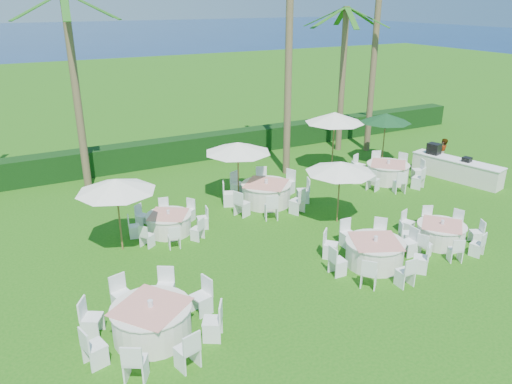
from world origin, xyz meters
TOP-DOWN VIEW (x-y plane):
  - ground at (0.00, 0.00)m, footprint 120.00×120.00m
  - hedge at (0.00, 12.00)m, footprint 34.00×1.00m
  - ocean at (0.00, 102.00)m, footprint 260.00×260.00m
  - banquet_table_a at (-6.18, -0.96)m, footprint 3.40×3.40m
  - banquet_table_b at (0.92, -0.72)m, footprint 3.16×3.16m
  - banquet_table_c at (3.80, -0.67)m, footprint 2.75×2.75m
  - banquet_table_d at (-3.95, 4.39)m, footprint 2.77×2.77m
  - banquet_table_e at (0.34, 5.10)m, footprint 3.37×3.37m
  - banquet_table_f at (6.42, 4.86)m, footprint 3.20×3.20m
  - umbrella_a at (-5.72, 3.89)m, footprint 2.52×2.52m
  - umbrella_b at (1.81, 2.37)m, footprint 2.51×2.51m
  - umbrella_c at (-0.43, 6.05)m, footprint 2.67×2.67m
  - umbrella_d at (5.09, 7.22)m, footprint 2.75×2.75m
  - umbrella_green at (8.00, 7.01)m, footprint 2.45×2.45m
  - buffet_table at (9.31, 3.62)m, footprint 1.85×4.13m
  - staff_person at (9.68, 4.81)m, footprint 0.65×0.51m
  - palm_b at (-5.62, 10.26)m, footprint 4.18×4.39m
  - palm_c at (2.99, 7.96)m, footprint 4.27×4.36m
  - palm_d at (7.52, 9.98)m, footprint 4.40×4.13m
  - palm_e at (8.83, 9.18)m, footprint 4.40×4.14m

SIDE VIEW (x-z plane):
  - ground at x=0.00m, z-range 0.00..0.00m
  - ocean at x=0.00m, z-range 0.00..0.00m
  - banquet_table_d at x=-3.95m, z-range -0.06..0.79m
  - banquet_table_c at x=3.80m, z-range -0.06..0.80m
  - banquet_table_b at x=0.92m, z-range -0.06..0.90m
  - banquet_table_f at x=6.42m, z-range -0.06..0.93m
  - banquet_table_a at x=-6.18m, z-range -0.06..0.96m
  - banquet_table_e at x=0.34m, z-range -0.06..0.97m
  - buffet_table at x=9.31m, z-range -0.22..1.22m
  - hedge at x=0.00m, z-range 0.00..1.20m
  - staff_person at x=9.68m, z-range 0.00..1.58m
  - umbrella_b at x=1.81m, z-range 0.96..3.27m
  - umbrella_c at x=-0.43m, z-range 0.99..3.40m
  - umbrella_a at x=-5.72m, z-range 1.01..3.48m
  - umbrella_green at x=8.00m, z-range 1.03..3.55m
  - umbrella_d at x=5.09m, z-range 1.16..3.99m
  - palm_d at x=7.52m, z-range 0.43..7.77m
  - palm_b at x=-5.62m, z-range 0.44..8.37m
  - palm_e at x=8.83m, z-range 0.46..9.80m
  - palm_c at x=2.99m, z-range 0.49..12.71m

